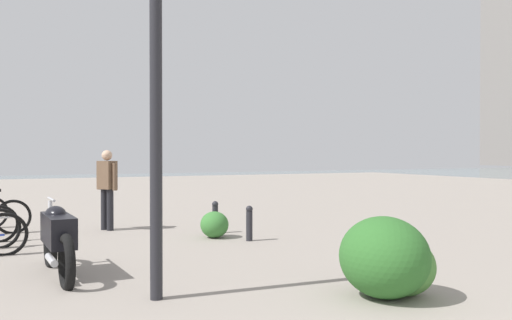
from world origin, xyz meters
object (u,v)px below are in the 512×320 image
object	(u,v)px
motorcycle	(58,238)
bollard_near	(249,222)
bollard_mid	(215,216)
pedestrian	(107,184)
lamppost	(156,70)

from	to	relation	value
motorcycle	bollard_near	xyz separation A→B (m)	(1.47, -3.51, -0.16)
bollard_near	bollard_mid	size ratio (longest dim) A/B	1.00
pedestrian	bollard_near	world-z (taller)	pedestrian
pedestrian	bollard_mid	bearing A→B (deg)	-125.95
motorcycle	pedestrian	bearing A→B (deg)	-18.37
lamppost	motorcycle	world-z (taller)	lamppost
motorcycle	bollard_near	world-z (taller)	motorcycle
lamppost	bollard_mid	distance (m)	5.45
lamppost	bollard_near	xyz separation A→B (m)	(3.19, -2.61, -2.23)
motorcycle	bollard_near	bearing A→B (deg)	-67.21
pedestrian	bollard_near	xyz separation A→B (m)	(-2.58, -2.16, -0.65)
lamppost	motorcycle	bearing A→B (deg)	27.57
lamppost	pedestrian	xyz separation A→B (m)	(5.77, -0.45, -1.58)
lamppost	pedestrian	size ratio (longest dim) A/B	2.25
motorcycle	bollard_mid	bearing A→B (deg)	-51.01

